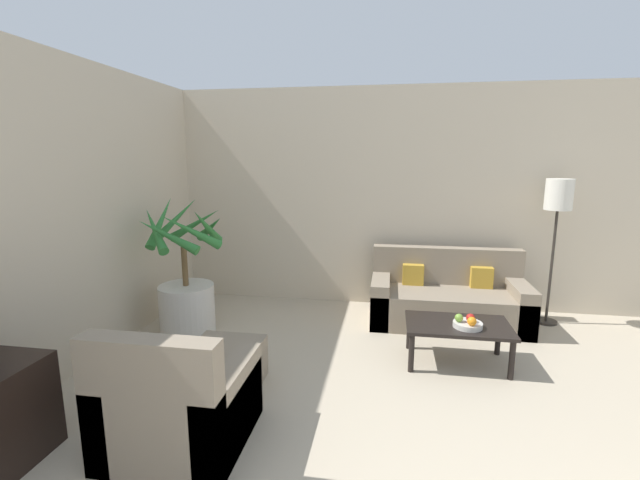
# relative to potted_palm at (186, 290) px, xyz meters

# --- Properties ---
(wall_back) EXTENTS (8.31, 0.06, 2.70)m
(wall_back) POSITION_rel_potted_palm_xyz_m (2.80, 1.31, 0.88)
(wall_back) COLOR beige
(wall_back) RESTS_ON ground_plane
(potted_palm) EXTENTS (0.91, 0.92, 1.46)m
(potted_palm) POSITION_rel_potted_palm_xyz_m (0.00, 0.00, 0.00)
(potted_palm) COLOR beige
(potted_palm) RESTS_ON ground_plane
(sofa_loveseat) EXTENTS (1.70, 0.78, 0.82)m
(sofa_loveseat) POSITION_rel_potted_palm_xyz_m (2.78, 0.75, -0.20)
(sofa_loveseat) COLOR gray
(sofa_loveseat) RESTS_ON ground_plane
(floor_lamp) EXTENTS (0.28, 0.28, 1.63)m
(floor_lamp) POSITION_rel_potted_palm_xyz_m (3.90, 0.92, 0.89)
(floor_lamp) COLOR #2D2823
(floor_lamp) RESTS_ON ground_plane
(coffee_table) EXTENTS (0.92, 0.57, 0.38)m
(coffee_table) POSITION_rel_potted_palm_xyz_m (2.74, -0.26, -0.14)
(coffee_table) COLOR black
(coffee_table) RESTS_ON ground_plane
(fruit_bowl) EXTENTS (0.25, 0.25, 0.05)m
(fruit_bowl) POSITION_rel_potted_palm_xyz_m (2.81, -0.33, -0.07)
(fruit_bowl) COLOR beige
(fruit_bowl) RESTS_ON coffee_table
(apple_red) EXTENTS (0.08, 0.08, 0.08)m
(apple_red) POSITION_rel_potted_palm_xyz_m (2.83, -0.32, -0.01)
(apple_red) COLOR red
(apple_red) RESTS_ON fruit_bowl
(apple_green) EXTENTS (0.07, 0.07, 0.07)m
(apple_green) POSITION_rel_potted_palm_xyz_m (2.74, -0.33, -0.01)
(apple_green) COLOR olive
(apple_green) RESTS_ON fruit_bowl
(orange_fruit) EXTENTS (0.08, 0.08, 0.08)m
(orange_fruit) POSITION_rel_potted_palm_xyz_m (2.83, -0.41, -0.01)
(orange_fruit) COLOR orange
(orange_fruit) RESTS_ON fruit_bowl
(armchair) EXTENTS (0.83, 0.83, 0.87)m
(armchair) POSITION_rel_potted_palm_xyz_m (0.80, -1.74, -0.19)
(armchair) COLOR gray
(armchair) RESTS_ON ground_plane
(ottoman) EXTENTS (0.56, 0.44, 0.36)m
(ottoman) POSITION_rel_potted_palm_xyz_m (0.82, -0.94, -0.29)
(ottoman) COLOR gray
(ottoman) RESTS_ON ground_plane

